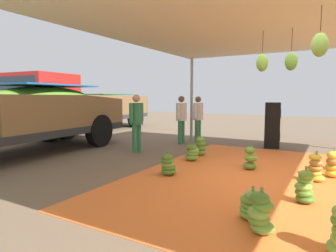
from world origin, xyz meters
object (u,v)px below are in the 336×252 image
(banana_bunch_4, at_px, (260,214))
(banana_bunch_6, at_px, (316,169))
(worker_0, at_px, (181,116))
(banana_bunch_11, at_px, (250,159))
(worker_2, at_px, (198,116))
(banana_bunch_2, at_px, (168,165))
(speaker_stack, at_px, (272,125))
(banana_bunch_7, at_px, (333,165))
(banana_bunch_10, at_px, (305,188))
(cargo_truck_far, at_px, (82,105))
(banana_bunch_8, at_px, (253,205))
(banana_bunch_3, at_px, (192,153))
(banana_bunch_5, at_px, (201,147))
(worker_1, at_px, (137,119))

(banana_bunch_4, bearing_deg, banana_bunch_6, -9.15)
(worker_0, bearing_deg, banana_bunch_11, -129.24)
(banana_bunch_6, distance_m, worker_2, 5.02)
(banana_bunch_2, relative_size, speaker_stack, 0.34)
(banana_bunch_7, distance_m, worker_0, 4.94)
(banana_bunch_11, bearing_deg, worker_2, 40.75)
(banana_bunch_10, distance_m, banana_bunch_11, 1.97)
(banana_bunch_4, distance_m, worker_2, 6.75)
(cargo_truck_far, distance_m, worker_0, 5.38)
(banana_bunch_8, xyz_separation_m, banana_bunch_11, (2.51, 0.67, 0.05))
(banana_bunch_3, bearing_deg, banana_bunch_2, -174.32)
(banana_bunch_10, xyz_separation_m, cargo_truck_far, (4.65, 9.35, 0.95))
(cargo_truck_far, height_order, speaker_stack, cargo_truck_far)
(banana_bunch_8, height_order, banana_bunch_11, banana_bunch_11)
(banana_bunch_4, distance_m, speaker_stack, 6.00)
(banana_bunch_11, height_order, speaker_stack, speaker_stack)
(banana_bunch_5, relative_size, worker_2, 0.34)
(banana_bunch_5, bearing_deg, worker_1, 105.06)
(worker_2, bearing_deg, worker_1, 164.34)
(banana_bunch_11, height_order, cargo_truck_far, cargo_truck_far)
(worker_2, height_order, speaker_stack, worker_2)
(worker_0, bearing_deg, speaker_stack, -76.00)
(banana_bunch_8, relative_size, worker_0, 0.28)
(banana_bunch_3, distance_m, worker_1, 1.97)
(banana_bunch_6, height_order, worker_0, worker_0)
(banana_bunch_8, distance_m, cargo_truck_far, 10.51)
(banana_bunch_4, relative_size, banana_bunch_7, 0.98)
(banana_bunch_5, distance_m, banana_bunch_11, 1.72)
(banana_bunch_4, distance_m, banana_bunch_8, 0.41)
(banana_bunch_3, relative_size, worker_0, 0.28)
(banana_bunch_11, bearing_deg, banana_bunch_4, -163.74)
(banana_bunch_3, height_order, worker_0, worker_0)
(banana_bunch_10, xyz_separation_m, speaker_stack, (4.60, 1.29, 0.46))
(banana_bunch_2, distance_m, banana_bunch_7, 3.16)
(banana_bunch_5, height_order, speaker_stack, speaker_stack)
(banana_bunch_3, xyz_separation_m, banana_bunch_11, (-0.15, -1.43, 0.04))
(banana_bunch_7, bearing_deg, banana_bunch_2, 116.74)
(banana_bunch_7, xyz_separation_m, cargo_truck_far, (2.92, 9.70, 0.93))
(cargo_truck_far, xyz_separation_m, worker_0, (-0.74, -5.32, -0.26))
(banana_bunch_7, xyz_separation_m, worker_0, (2.18, 4.39, 0.67))
(cargo_truck_far, bearing_deg, banana_bunch_3, -113.43)
(banana_bunch_8, bearing_deg, banana_bunch_2, 57.55)
(banana_bunch_5, bearing_deg, cargo_truck_far, 71.45)
(worker_1, xyz_separation_m, worker_2, (2.56, -0.72, -0.03))
(banana_bunch_10, height_order, worker_1, worker_1)
(banana_bunch_6, distance_m, cargo_truck_far, 10.06)
(banana_bunch_8, relative_size, cargo_truck_far, 0.06)
(banana_bunch_10, relative_size, banana_bunch_11, 1.03)
(banana_bunch_7, bearing_deg, cargo_truck_far, 73.23)
(banana_bunch_10, bearing_deg, banana_bunch_11, 36.80)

